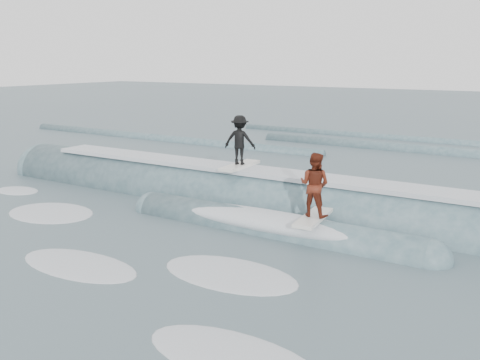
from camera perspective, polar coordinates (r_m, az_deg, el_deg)
The scene contains 6 objects.
ground at distance 15.29m, azimuth -5.83°, elevation -6.09°, with size 160.00×160.00×0.00m, color #425761.
breaking_wave at distance 18.05m, azimuth 1.83°, elevation -2.96°, with size 24.27×4.00×2.45m.
surfer_black at distance 18.27m, azimuth -0.02°, elevation 4.05°, with size 1.21×2.02×1.78m.
surfer_red at distance 14.75m, azimuth 7.94°, elevation -0.83°, with size 0.87×2.05×1.88m.
whitewater at distance 14.66m, azimuth -13.97°, elevation -7.26°, with size 15.66×7.10×0.10m.
far_swells at distance 31.65m, azimuth 10.10°, elevation 3.62°, with size 38.58×8.65×0.80m.
Camera 1 is at (8.91, -11.41, 4.93)m, focal length 40.00 mm.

